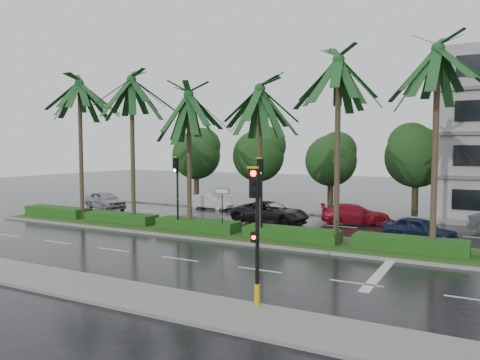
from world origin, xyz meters
The scene contains 17 objects.
ground centered at (0.00, 0.00, 0.00)m, with size 120.00×120.00×0.00m, color black.
near_sidewalk centered at (0.00, -10.20, 0.06)m, with size 40.00×2.40×0.12m, color slate.
far_sidewalk centered at (0.00, 12.00, 0.06)m, with size 40.00×2.00×0.12m, color slate.
median centered at (0.00, 1.00, 0.08)m, with size 36.00×4.00×0.15m.
hedge centered at (0.00, 1.00, 0.45)m, with size 35.20×1.40×0.60m.
lane_markings centered at (3.04, -0.43, 0.01)m, with size 34.00×13.06×0.01m.
palm_row centered at (-1.25, 1.02, 8.34)m, with size 26.30×4.20×10.17m.
signal_near centered at (6.00, -9.39, 2.50)m, with size 0.34×0.45×4.36m.
signal_median_left centered at (-4.00, 0.30, 3.00)m, with size 0.34×0.42×4.36m.
signal_median_right centered at (1.50, 0.30, 3.00)m, with size 0.34×0.42×4.36m.
street_sign centered at (-1.00, 0.48, 2.12)m, with size 0.95×0.09×2.60m.
bg_trees centered at (1.15, 17.59, 4.63)m, with size 33.17×5.48×7.91m.
car_silver centered at (-15.34, 6.07, 0.75)m, with size 4.37×1.76×1.49m, color #9C9DA3.
car_white centered at (-7.94, 10.42, 0.62)m, with size 3.77×1.31×1.24m, color silver.
car_darkgrey centered at (-0.50, 5.94, 0.73)m, with size 5.22×2.41×1.45m, color black.
car_red centered at (4.50, 8.48, 0.66)m, with size 4.52×1.84×1.31m, color maroon.
car_blue centered at (9.00, 4.37, 0.65)m, with size 3.82×1.54×1.30m, color #172445.
Camera 1 is at (12.26, -22.09, 5.05)m, focal length 35.00 mm.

